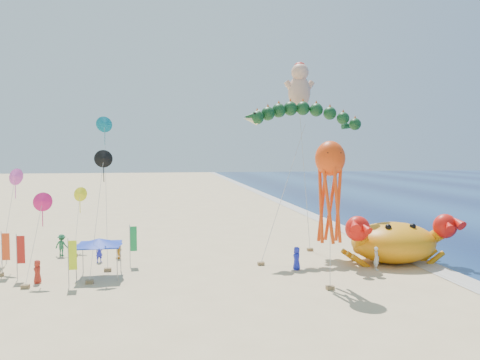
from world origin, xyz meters
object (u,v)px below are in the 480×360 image
dragon_kite (303,119)px  octopus_kite (330,184)px  crab_inflatable (394,241)px  canopy_blue (99,242)px  cherub_kite (299,86)px

dragon_kite → octopus_kite: size_ratio=1.35×
dragon_kite → octopus_kite: (-1.29, -10.15, -4.92)m
crab_inflatable → canopy_blue: bearing=-179.0°
dragon_kite → crab_inflatable: bearing=-41.6°
cherub_kite → dragon_kite: bearing=-100.4°
crab_inflatable → cherub_kite: size_ratio=0.53×
cherub_kite → octopus_kite: size_ratio=1.80×
dragon_kite → cherub_kite: cherub_kite is taller
octopus_kite → canopy_blue: size_ratio=2.96×
crab_inflatable → octopus_kite: size_ratio=0.96×
crab_inflatable → cherub_kite: (-5.26, 8.52, 13.07)m
octopus_kite → canopy_blue: bearing=163.3°
crab_inflatable → cherub_kite: cherub_kite is taller
octopus_kite → canopy_blue: 16.37m
octopus_kite → canopy_blue: octopus_kite is taller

